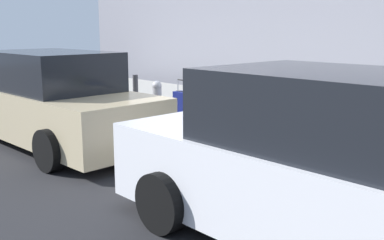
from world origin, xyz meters
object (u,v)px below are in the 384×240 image
Objects in this scene: suitcase_teal_4 at (260,120)px; suitcase_navy_1 at (343,139)px; suitcase_black_2 at (311,135)px; suitcase_navy_8 at (183,108)px; parked_car_white_0 at (338,171)px; parked_car_beige_1 at (52,101)px; suitcase_red_6 at (212,117)px; suitcase_olive_0 at (378,142)px; suitcase_silver_3 at (281,131)px; fire_hydrant at (157,99)px; suitcase_olive_7 at (197,112)px; bollard_post at (136,96)px; suitcase_maroon_5 at (236,116)px.

suitcase_navy_1 is at bearing 177.63° from suitcase_teal_4.
suitcase_black_2 is 3.03m from suitcase_navy_8.
suitcase_navy_1 is 0.16× the size of parked_car_white_0.
suitcase_red_6 is at bearing -128.64° from parked_car_beige_1.
suitcase_olive_0 is at bearing -177.98° from suitcase_red_6.
suitcase_silver_3 is 0.94× the size of fire_hydrant.
suitcase_olive_7 is at bearing -120.01° from parked_car_beige_1.
suitcase_navy_8 is at bearing -0.38° from suitcase_teal_4.
bollard_post reaches higher than suitcase_navy_8.
suitcase_maroon_5 is 1.11× the size of suitcase_olive_7.
suitcase_maroon_5 is at bearing -0.46° from suitcase_navy_1.
suitcase_black_2 is (0.55, -0.03, -0.04)m from suitcase_navy_1.
fire_hydrant is 6.03m from parked_car_white_0.
suitcase_black_2 is 0.18× the size of parked_car_white_0.
fire_hydrant reaches higher than suitcase_olive_0.
suitcase_silver_3 reaches higher than suitcase_red_6.
suitcase_black_2 is 0.17× the size of parked_car_beige_1.
suitcase_olive_7 is 1.14× the size of fire_hydrant.
suitcase_olive_7 is (1.50, 0.08, -0.05)m from suitcase_teal_4.
bollard_post is at bearing 14.80° from fire_hydrant.
suitcase_navy_1 is 1.09m from suitcase_silver_3.
bollard_post is (2.80, 0.16, 0.09)m from suitcase_maroon_5.
suitcase_black_2 is 2.54m from suitcase_olive_7.
suitcase_black_2 is 2.98m from parked_car_white_0.
parked_car_beige_1 reaches higher than suitcase_silver_3.
fire_hydrant is at bearing -2.39° from suitcase_red_6.
suitcase_olive_7 is 2.72m from parked_car_beige_1.
suitcase_olive_0 is 1.11× the size of suitcase_navy_1.
suitcase_black_2 is 1.24× the size of suitcase_red_6.
suitcase_navy_8 is (0.49, -0.09, -0.00)m from suitcase_olive_7.
parked_car_beige_1 reaches higher than suitcase_olive_7.
suitcase_navy_1 is 4.91m from bollard_post.
suitcase_olive_0 is 0.99× the size of suitcase_black_2.
suitcase_navy_1 is at bearing -179.59° from suitcase_silver_3.
suitcase_silver_3 is 0.17× the size of parked_car_white_0.
suitcase_navy_8 is 0.99× the size of bollard_post.
suitcase_black_2 is at bearing -3.62° from suitcase_navy_1.
parked_car_white_0 is at bearing 134.31° from suitcase_silver_3.
suitcase_maroon_5 reaches higher than bollard_post.
suitcase_silver_3 is at bearing 4.57° from suitcase_black_2.
suitcase_black_2 is 0.54m from suitcase_silver_3.
parked_car_beige_1 is at bearing 59.99° from suitcase_olive_7.
suitcase_navy_1 is at bearing -178.54° from suitcase_red_6.
suitcase_olive_0 is at bearing -178.01° from bollard_post.
parked_car_beige_1 reaches higher than fire_hydrant.
suitcase_olive_0 is 5.42m from bollard_post.
suitcase_red_6 is at bearing -30.90° from parked_car_white_0.
suitcase_black_2 is at bearing -148.47° from parked_car_beige_1.
suitcase_teal_4 reaches higher than suitcase_black_2.
parked_car_white_0 is at bearing 149.10° from suitcase_red_6.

